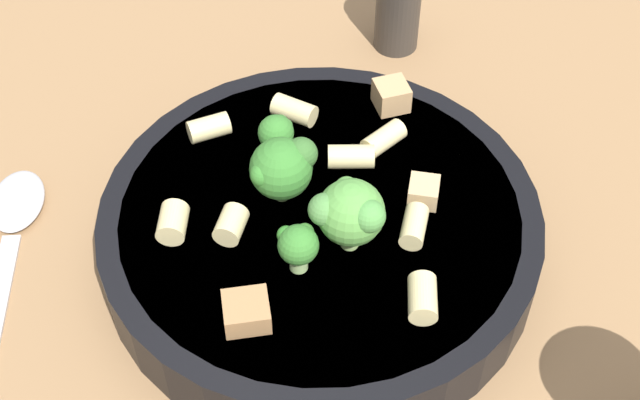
% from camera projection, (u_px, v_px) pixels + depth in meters
% --- Properties ---
extents(ground_plane, '(2.00, 2.00, 0.00)m').
position_uv_depth(ground_plane, '(320.00, 252.00, 0.58)').
color(ground_plane, '#936D47').
extents(pasta_bowl, '(0.27, 0.27, 0.04)m').
position_uv_depth(pasta_bowl, '(320.00, 229.00, 0.56)').
color(pasta_bowl, black).
rests_on(pasta_bowl, ground_plane).
extents(broccoli_floret_0, '(0.04, 0.04, 0.04)m').
position_uv_depth(broccoli_floret_0, '(284.00, 165.00, 0.54)').
color(broccoli_floret_0, '#93B766').
rests_on(broccoli_floret_0, pasta_bowl).
extents(broccoli_floret_1, '(0.03, 0.02, 0.03)m').
position_uv_depth(broccoli_floret_1, '(298.00, 245.00, 0.50)').
color(broccoli_floret_1, '#9EC175').
rests_on(broccoli_floret_1, pasta_bowl).
extents(broccoli_floret_2, '(0.02, 0.02, 0.03)m').
position_uv_depth(broccoli_floret_2, '(277.00, 132.00, 0.56)').
color(broccoli_floret_2, '#84AD60').
rests_on(broccoli_floret_2, pasta_bowl).
extents(broccoli_floret_3, '(0.04, 0.04, 0.05)m').
position_uv_depth(broccoli_floret_3, '(350.00, 212.00, 0.51)').
color(broccoli_floret_3, '#93B766').
rests_on(broccoli_floret_3, pasta_bowl).
extents(rigatoni_0, '(0.03, 0.03, 0.02)m').
position_uv_depth(rigatoni_0, '(348.00, 155.00, 0.57)').
color(rigatoni_0, beige).
rests_on(rigatoni_0, pasta_bowl).
extents(rigatoni_1, '(0.02, 0.02, 0.02)m').
position_uv_depth(rigatoni_1, '(231.00, 225.00, 0.53)').
color(rigatoni_1, beige).
rests_on(rigatoni_1, pasta_bowl).
extents(rigatoni_2, '(0.03, 0.03, 0.02)m').
position_uv_depth(rigatoni_2, '(423.00, 298.00, 0.49)').
color(rigatoni_2, beige).
rests_on(rigatoni_2, pasta_bowl).
extents(rigatoni_3, '(0.03, 0.02, 0.01)m').
position_uv_depth(rigatoni_3, '(384.00, 139.00, 0.58)').
color(rigatoni_3, beige).
rests_on(rigatoni_3, pasta_bowl).
extents(rigatoni_4, '(0.03, 0.03, 0.02)m').
position_uv_depth(rigatoni_4, '(209.00, 128.00, 0.58)').
color(rigatoni_4, beige).
rests_on(rigatoni_4, pasta_bowl).
extents(rigatoni_5, '(0.02, 0.03, 0.02)m').
position_uv_depth(rigatoni_5, '(294.00, 110.00, 0.60)').
color(rigatoni_5, beige).
rests_on(rigatoni_5, pasta_bowl).
extents(rigatoni_6, '(0.03, 0.03, 0.02)m').
position_uv_depth(rigatoni_6, '(173.00, 222.00, 0.53)').
color(rigatoni_6, beige).
rests_on(rigatoni_6, pasta_bowl).
extents(rigatoni_7, '(0.03, 0.02, 0.01)m').
position_uv_depth(rigatoni_7, '(414.00, 226.00, 0.53)').
color(rigatoni_7, beige).
rests_on(rigatoni_7, pasta_bowl).
extents(chicken_chunk_0, '(0.02, 0.02, 0.01)m').
position_uv_depth(chicken_chunk_0, '(424.00, 192.00, 0.55)').
color(chicken_chunk_0, tan).
rests_on(chicken_chunk_0, pasta_bowl).
extents(chicken_chunk_1, '(0.03, 0.03, 0.01)m').
position_uv_depth(chicken_chunk_1, '(249.00, 313.00, 0.49)').
color(chicken_chunk_1, '#A87A4C').
rests_on(chicken_chunk_1, pasta_bowl).
extents(chicken_chunk_2, '(0.03, 0.03, 0.02)m').
position_uv_depth(chicken_chunk_2, '(390.00, 95.00, 0.60)').
color(chicken_chunk_2, tan).
rests_on(chicken_chunk_2, pasta_bowl).
extents(spoon, '(0.16, 0.11, 0.01)m').
position_uv_depth(spoon, '(12.00, 227.00, 0.58)').
color(spoon, silver).
rests_on(spoon, ground_plane).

